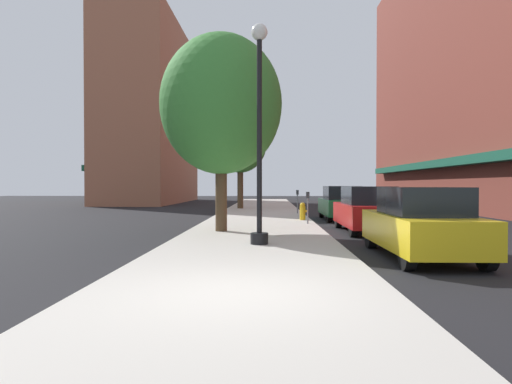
# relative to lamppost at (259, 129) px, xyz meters

# --- Properties ---
(ground_plane) EXTENTS (90.00, 90.00, 0.00)m
(ground_plane) POSITION_rel_lamppost_xyz_m (3.80, 12.56, -3.20)
(ground_plane) COLOR black
(sidewalk_slab) EXTENTS (4.80, 50.00, 0.12)m
(sidewalk_slab) POSITION_rel_lamppost_xyz_m (-0.20, 13.56, -3.14)
(sidewalk_slab) COLOR #B7B2A8
(sidewalk_slab) RESTS_ON ground
(building_right_brick) EXTENTS (6.80, 40.00, 20.74)m
(building_right_brick) POSITION_rel_lamppost_xyz_m (14.79, 16.56, 7.14)
(building_right_brick) COLOR brown
(building_right_brick) RESTS_ON ground
(building_far_background) EXTENTS (6.80, 18.00, 16.91)m
(building_far_background) POSITION_rel_lamppost_xyz_m (-11.21, 31.56, 5.23)
(building_far_background) COLOR #9E6047
(building_far_background) RESTS_ON ground
(lamppost) EXTENTS (0.48, 0.48, 5.90)m
(lamppost) POSITION_rel_lamppost_xyz_m (0.00, 0.00, 0.00)
(lamppost) COLOR black
(lamppost) RESTS_ON sidewalk_slab
(fire_hydrant) EXTENTS (0.33, 0.26, 0.79)m
(fire_hydrant) POSITION_rel_lamppost_xyz_m (1.79, 8.36, -2.68)
(fire_hydrant) COLOR gold
(fire_hydrant) RESTS_ON sidewalk_slab
(parking_meter_near) EXTENTS (0.14, 0.09, 1.31)m
(parking_meter_near) POSITION_rel_lamppost_xyz_m (1.85, 6.40, -2.25)
(parking_meter_near) COLOR slate
(parking_meter_near) RESTS_ON sidewalk_slab
(parking_meter_far) EXTENTS (0.14, 0.09, 1.31)m
(parking_meter_far) POSITION_rel_lamppost_xyz_m (1.85, 13.09, -2.25)
(parking_meter_far) COLOR slate
(parking_meter_far) RESTS_ON sidewalk_slab
(tree_near) EXTENTS (3.64, 3.64, 6.62)m
(tree_near) POSITION_rel_lamppost_xyz_m (-1.71, 18.46, 1.41)
(tree_near) COLOR #4C3823
(tree_near) RESTS_ON sidewalk_slab
(tree_mid) EXTENTS (4.19, 4.19, 6.78)m
(tree_mid) POSITION_rel_lamppost_xyz_m (-1.39, 3.38, 1.27)
(tree_mid) COLOR #4C3823
(tree_mid) RESTS_ON sidewalk_slab
(car_yellow) EXTENTS (1.80, 4.30, 1.66)m
(car_yellow) POSITION_rel_lamppost_xyz_m (3.80, -1.48, -2.39)
(car_yellow) COLOR black
(car_yellow) RESTS_ON ground
(car_red) EXTENTS (1.80, 4.30, 1.66)m
(car_red) POSITION_rel_lamppost_xyz_m (3.80, 4.24, -2.39)
(car_red) COLOR black
(car_red) RESTS_ON ground
(car_green) EXTENTS (1.80, 4.30, 1.66)m
(car_green) POSITION_rel_lamppost_xyz_m (3.80, 10.00, -2.39)
(car_green) COLOR black
(car_green) RESTS_ON ground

